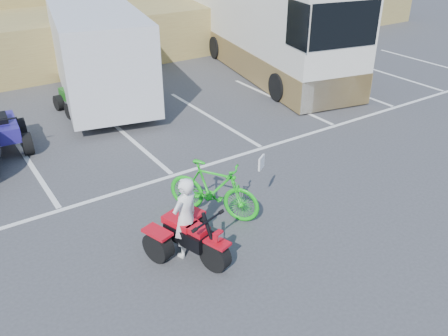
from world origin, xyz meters
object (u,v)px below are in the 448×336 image
rider (185,218)px  green_dirt_bike (213,189)px  quad_atv_green (78,111)px  red_trike_atv (193,257)px  rv_motorhome (265,28)px  cargo_trailer (99,52)px  quad_atv_blue (6,149)px

rider → green_dirt_bike: rider is taller
quad_atv_green → rider: bearing=-99.9°
red_trike_atv → rv_motorhome: size_ratio=0.15×
rider → cargo_trailer: (1.76, 8.65, 0.80)m
red_trike_atv → quad_atv_green: 8.28m
green_dirt_bike → rv_motorhome: size_ratio=0.19×
green_dirt_bike → cargo_trailer: cargo_trailer is taller
green_dirt_bike → quad_atv_blue: (-2.93, 5.62, -0.60)m
quad_atv_green → green_dirt_bike: bearing=-91.8°
cargo_trailer → red_trike_atv: bearing=-88.7°
red_trike_atv → cargo_trailer: size_ratio=0.23×
red_trike_atv → rv_motorhome: rv_motorhome is taller
quad_atv_blue → red_trike_atv: bearing=-68.8°
cargo_trailer → quad_atv_blue: 4.51m
quad_atv_blue → quad_atv_green: bearing=38.9°
rv_motorhome → quad_atv_green: bearing=-165.0°
red_trike_atv → green_dirt_bike: green_dirt_bike is taller
green_dirt_bike → rv_motorhome: (7.36, 7.80, 0.99)m
green_dirt_bike → quad_atv_green: size_ratio=1.44×
cargo_trailer → rv_motorhome: (6.70, -0.04, 0.01)m
green_dirt_bike → quad_atv_blue: green_dirt_bike is taller
cargo_trailer → rv_motorhome: rv_motorhome is taller
cargo_trailer → rv_motorhome: bearing=12.0°
rider → quad_atv_blue: bearing=-91.6°
green_dirt_bike → cargo_trailer: (0.65, 7.83, 0.99)m
cargo_trailer → green_dirt_bike: bearing=-82.4°
rider → quad_atv_green: 8.18m
rider → green_dirt_bike: size_ratio=0.79×
red_trike_atv → rv_motorhome: 12.25m
cargo_trailer → quad_atv_green: size_ratio=4.83×
red_trike_atv → cargo_trailer: cargo_trailer is taller
rv_motorhome → quad_atv_green: rv_motorhome is taller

